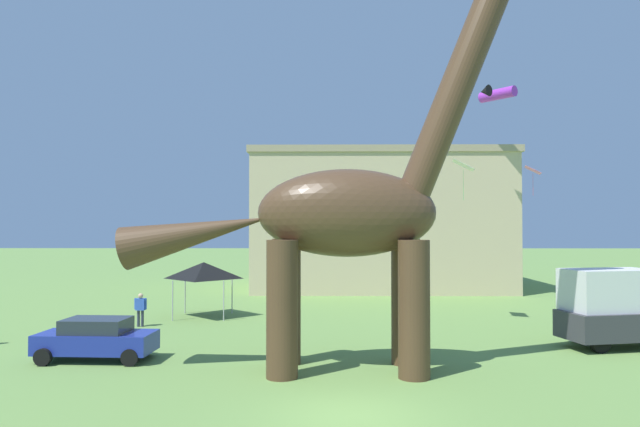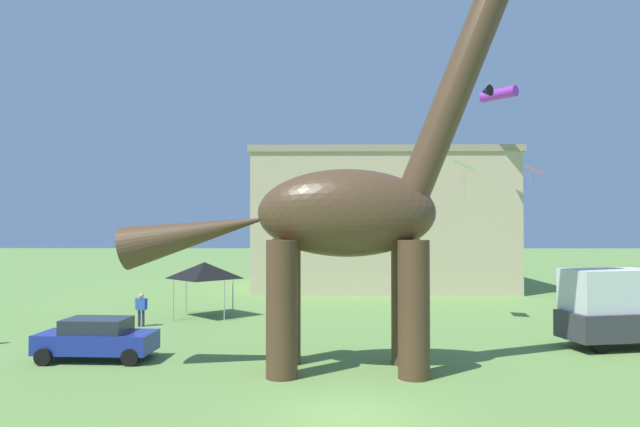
# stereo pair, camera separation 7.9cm
# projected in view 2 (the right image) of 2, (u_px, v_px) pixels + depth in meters

# --- Properties ---
(ground_plane) EXTENTS (240.00, 240.00, 0.00)m
(ground_plane) POSITION_uv_depth(u_px,v_px,m) (349.00, 415.00, 15.19)
(ground_plane) COLOR #6B9347
(dinosaur_sculpture) EXTENTS (14.34, 3.04, 14.99)m
(dinosaur_sculpture) POSITION_uv_depth(u_px,v_px,m) (345.00, 213.00, 20.05)
(dinosaur_sculpture) COLOR #513823
(dinosaur_sculpture) RESTS_ON ground_plane
(parked_sedan_left) EXTENTS (4.27, 2.03, 1.55)m
(parked_sedan_left) POSITION_uv_depth(u_px,v_px,m) (97.00, 338.00, 21.49)
(parked_sedan_left) COLOR navy
(parked_sedan_left) RESTS_ON ground_plane
(parked_box_truck) EXTENTS (5.91, 3.20, 3.20)m
(parked_box_truck) POSITION_uv_depth(u_px,v_px,m) (627.00, 307.00, 23.74)
(parked_box_truck) COLOR #38383D
(parked_box_truck) RESTS_ON ground_plane
(person_watching_child) EXTENTS (0.62, 0.27, 1.65)m
(person_watching_child) POSITION_uv_depth(u_px,v_px,m) (141.00, 306.00, 28.76)
(person_watching_child) COLOR #2D3347
(person_watching_child) RESTS_ON ground_plane
(festival_canopy_tent) EXTENTS (3.15, 3.15, 3.00)m
(festival_canopy_tent) POSITION_uv_depth(u_px,v_px,m) (204.00, 270.00, 31.93)
(festival_canopy_tent) COLOR #B2B2B7
(festival_canopy_tent) RESTS_ON ground_plane
(kite_mid_center) EXTENTS (1.06, 1.31, 1.53)m
(kite_mid_center) POSITION_uv_depth(u_px,v_px,m) (534.00, 170.00, 29.82)
(kite_mid_center) COLOR pink
(kite_near_low) EXTENTS (2.76, 2.68, 0.78)m
(kite_near_low) POSITION_uv_depth(u_px,v_px,m) (496.00, 94.00, 39.48)
(kite_near_low) COLOR purple
(kite_far_right) EXTENTS (1.30, 1.71, 2.06)m
(kite_far_right) POSITION_uv_depth(u_px,v_px,m) (464.00, 165.00, 29.60)
(kite_far_right) COLOR white
(background_building_block) EXTENTS (19.96, 12.76, 10.86)m
(background_building_block) POSITION_uv_depth(u_px,v_px,m) (379.00, 221.00, 47.77)
(background_building_block) COLOR #CCB78E
(background_building_block) RESTS_ON ground_plane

